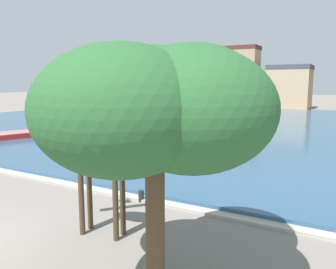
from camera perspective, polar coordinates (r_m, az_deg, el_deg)
name	(u,v)px	position (r m, az deg, el deg)	size (l,w,h in m)	color
harbor_water	(249,125)	(39.63, 13.55, 1.50)	(78.42, 52.38, 0.27)	#2D5170
quay_edge_coping	(91,189)	(16.32, -12.92, -8.99)	(78.42, 0.50, 0.12)	#ADA89E
giraffe_statue	(96,152)	(11.05, -12.11, -2.91)	(3.10, 1.03, 5.44)	#42331E
sailboat_black	(201,110)	(55.27, 5.62, 4.16)	(3.27, 6.22, 6.05)	black
sailboat_orange	(134,122)	(39.65, -5.73, 2.20)	(3.42, 7.90, 8.41)	orange
sailboat_navy	(198,107)	(62.61, 5.12, 4.69)	(2.55, 7.73, 6.18)	navy
sailboat_grey	(212,115)	(48.87, 7.52, 3.35)	(2.12, 8.64, 5.88)	#939399
shade_tree	(161,105)	(7.28, -1.21, 5.06)	(5.21, 5.92, 5.94)	brown
mooring_bollard	(141,196)	(14.43, -4.58, -10.37)	(0.24, 0.24, 0.50)	#232326
townhouse_end_terrace	(237,77)	(73.04, 11.66, 9.58)	(8.67, 5.19, 12.48)	tan
townhouse_tall_gabled	(289,87)	(70.24, 19.94, 7.60)	(7.87, 7.60, 8.35)	tan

